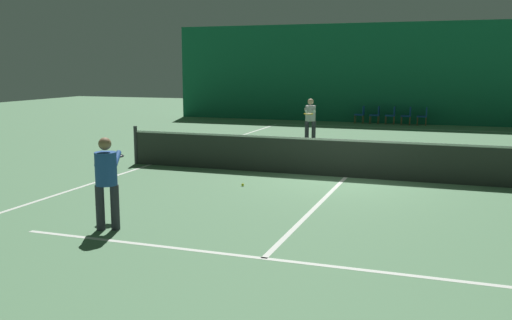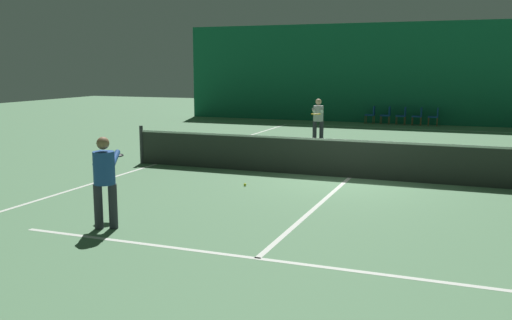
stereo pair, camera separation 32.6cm
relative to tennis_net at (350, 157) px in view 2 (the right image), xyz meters
The scene contains 16 objects.
ground_plane 0.51m from the tennis_net, ahead, with size 60.00×60.00×0.00m, color #56845B.
backdrop_curtain 14.24m from the tennis_net, 90.00° to the left, with size 23.00×0.12×4.76m.
court_line_baseline_far 11.91m from the tennis_net, 90.00° to the left, with size 11.00×0.10×0.00m.
court_line_service_far 6.42m from the tennis_net, 90.00° to the left, with size 8.25×0.10×0.00m.
court_line_service_near 6.42m from the tennis_net, 90.00° to the right, with size 8.25×0.10×0.00m.
court_line_sideline_left 5.52m from the tennis_net, behind, with size 0.10×23.80×0.00m.
court_line_centre 0.51m from the tennis_net, ahead, with size 0.10×12.80×0.00m.
tennis_net is the anchor object (origin of this frame).
player_near 6.56m from the tennis_net, 116.87° to the right, with size 0.86×1.33×1.57m.
player_far 6.55m from the tennis_net, 111.83° to the left, with size 0.57×1.35×1.57m.
courtside_chair_0 13.68m from the tennis_net, 97.56° to the left, with size 0.44×0.44×0.84m.
courtside_chair_1 13.61m from the tennis_net, 94.54° to the left, with size 0.44×0.44×0.84m.
courtside_chair_2 13.57m from the tennis_net, 91.50° to the left, with size 0.44×0.44×0.84m.
courtside_chair_3 13.57m from the tennis_net, 88.44° to the left, with size 0.44×0.44×0.84m.
courtside_chair_4 13.61m from the tennis_net, 85.39° to the left, with size 0.44×0.44×0.84m.
tennis_ball 2.79m from the tennis_net, 138.11° to the right, with size 0.07×0.07×0.07m.
Camera 2 is at (2.80, -13.72, 2.74)m, focal length 40.00 mm.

